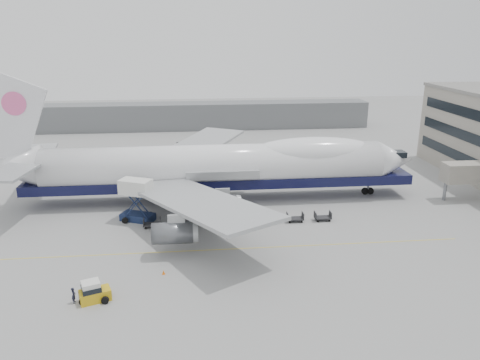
{
  "coord_description": "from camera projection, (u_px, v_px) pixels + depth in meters",
  "views": [
    {
      "loc": [
        -3.28,
        -57.96,
        25.46
      ],
      "look_at": [
        3.32,
        6.0,
        5.04
      ],
      "focal_mm": 35.0,
      "sensor_mm": 36.0,
      "label": 1
    }
  ],
  "objects": [
    {
      "name": "catering_truck",
      "position": [
        136.0,
        197.0,
        65.1
      ],
      "size": [
        5.14,
        4.41,
        6.02
      ],
      "rotation": [
        0.0,
        0.0,
        -0.42
      ],
      "color": "#162243",
      "rests_on": "ground"
    },
    {
      "name": "dolly_5",
      "position": [
        295.0,
        218.0,
        65.54
      ],
      "size": [
        2.3,
        1.35,
        1.3
      ],
      "color": "#2D2D30",
      "rests_on": "ground"
    },
    {
      "name": "dolly_0",
      "position": [
        152.0,
        224.0,
        63.6
      ],
      "size": [
        2.3,
        1.35,
        1.3
      ],
      "color": "#2D2D30",
      "rests_on": "ground"
    },
    {
      "name": "dolly_2",
      "position": [
        210.0,
        221.0,
        64.37
      ],
      "size": [
        2.3,
        1.35,
        1.3
      ],
      "color": "#2D2D30",
      "rests_on": "ground"
    },
    {
      "name": "dolly_4",
      "position": [
        267.0,
        219.0,
        65.15
      ],
      "size": [
        2.3,
        1.35,
        1.3
      ],
      "color": "#2D2D30",
      "rests_on": "ground"
    },
    {
      "name": "dolly_6",
      "position": [
        323.0,
        217.0,
        65.92
      ],
      "size": [
        2.3,
        1.35,
        1.3
      ],
      "color": "#2D2D30",
      "rests_on": "ground"
    },
    {
      "name": "dolly_1",
      "position": [
        181.0,
        223.0,
        63.99
      ],
      "size": [
        2.3,
        1.35,
        1.3
      ],
      "color": "#2D2D30",
      "rests_on": "ground"
    },
    {
      "name": "dolly_3",
      "position": [
        239.0,
        220.0,
        64.76
      ],
      "size": [
        2.3,
        1.35,
        1.3
      ],
      "color": "#2D2D30",
      "rests_on": "ground"
    },
    {
      "name": "traffic_cone",
      "position": [
        164.0,
        272.0,
        51.37
      ],
      "size": [
        0.34,
        0.34,
        0.5
      ],
      "rotation": [
        0.0,
        0.0,
        -0.15
      ],
      "color": "#DD620B",
      "rests_on": "ground"
    },
    {
      "name": "hangar",
      "position": [
        167.0,
        116.0,
        127.3
      ],
      "size": [
        110.0,
        8.0,
        7.0
      ],
      "primitive_type": "cube",
      "color": "slate",
      "rests_on": "ground"
    },
    {
      "name": "airliner",
      "position": [
        219.0,
        165.0,
        72.71
      ],
      "size": [
        67.0,
        55.3,
        19.98
      ],
      "color": "white",
      "rests_on": "ground"
    },
    {
      "name": "baggage_tug",
      "position": [
        93.0,
        292.0,
        46.06
      ],
      "size": [
        3.32,
        2.52,
        2.16
      ],
      "rotation": [
        0.0,
        0.0,
        0.36
      ],
      "color": "gold",
      "rests_on": "ground"
    },
    {
      "name": "apron_line",
      "position": [
        223.0,
        249.0,
        57.28
      ],
      "size": [
        60.0,
        0.15,
        0.01
      ],
      "primitive_type": "cube",
      "color": "gold",
      "rests_on": "ground"
    },
    {
      "name": "ground",
      "position": [
        220.0,
        230.0,
        62.97
      ],
      "size": [
        260.0,
        260.0,
        0.0
      ],
      "primitive_type": "plane",
      "color": "gray",
      "rests_on": "ground"
    },
    {
      "name": "ground_worker",
      "position": [
        74.0,
        295.0,
        45.76
      ],
      "size": [
        0.5,
        0.67,
        1.66
      ],
      "primitive_type": "imported",
      "rotation": [
        0.0,
        0.0,
        1.76
      ],
      "color": "black",
      "rests_on": "ground"
    }
  ]
}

